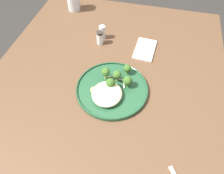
# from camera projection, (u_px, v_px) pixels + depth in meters

# --- Properties ---
(ground) EXTENTS (6.00, 6.00, 0.00)m
(ground) POSITION_uv_depth(u_px,v_px,m) (105.00, 160.00, 1.41)
(ground) COLOR #2D2B28
(wooden_dining_table) EXTENTS (1.40, 1.00, 0.74)m
(wooden_dining_table) POSITION_uv_depth(u_px,v_px,m) (101.00, 107.00, 0.89)
(wooden_dining_table) COLOR brown
(wooden_dining_table) RESTS_ON ground
(dinner_plate) EXTENTS (0.29, 0.29, 0.02)m
(dinner_plate) POSITION_uv_depth(u_px,v_px,m) (112.00, 89.00, 0.84)
(dinner_plate) COLOR #235133
(dinner_plate) RESTS_ON wooden_dining_table
(noodle_bed) EXTENTS (0.12, 0.12, 0.03)m
(noodle_bed) POSITION_uv_depth(u_px,v_px,m) (107.00, 95.00, 0.80)
(noodle_bed) COLOR beige
(noodle_bed) RESTS_ON dinner_plate
(seared_scallop_on_noodles) EXTENTS (0.02, 0.02, 0.01)m
(seared_scallop_on_noodles) POSITION_uv_depth(u_px,v_px,m) (110.00, 96.00, 0.80)
(seared_scallop_on_noodles) COLOR beige
(seared_scallop_on_noodles) RESTS_ON dinner_plate
(seared_scallop_front_small) EXTENTS (0.03, 0.03, 0.01)m
(seared_scallop_front_small) POSITION_uv_depth(u_px,v_px,m) (111.00, 86.00, 0.83)
(seared_scallop_front_small) COLOR beige
(seared_scallop_front_small) RESTS_ON dinner_plate
(seared_scallop_large_seared) EXTENTS (0.02, 0.02, 0.01)m
(seared_scallop_large_seared) POSITION_uv_depth(u_px,v_px,m) (117.00, 92.00, 0.81)
(seared_scallop_large_seared) COLOR #DBB77A
(seared_scallop_large_seared) RESTS_ON dinner_plate
(seared_scallop_rear_pale) EXTENTS (0.03, 0.03, 0.02)m
(seared_scallop_rear_pale) POSITION_uv_depth(u_px,v_px,m) (101.00, 88.00, 0.83)
(seared_scallop_rear_pale) COLOR #E5C689
(seared_scallop_rear_pale) RESTS_ON dinner_plate
(seared_scallop_tiny_bay) EXTENTS (0.03, 0.03, 0.01)m
(seared_scallop_tiny_bay) POSITION_uv_depth(u_px,v_px,m) (94.00, 90.00, 0.82)
(seared_scallop_tiny_bay) COLOR #E5C689
(seared_scallop_tiny_bay) RESTS_ON dinner_plate
(broccoli_floret_right_tilted) EXTENTS (0.03, 0.03, 0.06)m
(broccoli_floret_right_tilted) POSITION_uv_depth(u_px,v_px,m) (117.00, 75.00, 0.83)
(broccoli_floret_right_tilted) COLOR #89A356
(broccoli_floret_right_tilted) RESTS_ON dinner_plate
(broccoli_floret_small_sprig) EXTENTS (0.04, 0.04, 0.06)m
(broccoli_floret_small_sprig) POSITION_uv_depth(u_px,v_px,m) (105.00, 72.00, 0.84)
(broccoli_floret_small_sprig) COLOR #89A356
(broccoli_floret_small_sprig) RESTS_ON dinner_plate
(broccoli_floret_tall_stalk) EXTENTS (0.04, 0.04, 0.05)m
(broccoli_floret_tall_stalk) POSITION_uv_depth(u_px,v_px,m) (128.00, 81.00, 0.82)
(broccoli_floret_tall_stalk) COLOR #7A994C
(broccoli_floret_tall_stalk) RESTS_ON dinner_plate
(broccoli_floret_near_rim) EXTENTS (0.03, 0.03, 0.05)m
(broccoli_floret_near_rim) POSITION_uv_depth(u_px,v_px,m) (127.00, 69.00, 0.87)
(broccoli_floret_near_rim) COLOR #7A994C
(broccoli_floret_near_rim) RESTS_ON dinner_plate
(broccoli_floret_left_leaning) EXTENTS (0.04, 0.04, 0.06)m
(broccoli_floret_left_leaning) POSITION_uv_depth(u_px,v_px,m) (111.00, 83.00, 0.81)
(broccoli_floret_left_leaning) COLOR #89A356
(broccoli_floret_left_leaning) RESTS_ON dinner_plate
(onion_sliver_curled_piece) EXTENTS (0.01, 0.06, 0.00)m
(onion_sliver_curled_piece) POSITION_uv_depth(u_px,v_px,m) (120.00, 79.00, 0.86)
(onion_sliver_curled_piece) COLOR silver
(onion_sliver_curled_piece) RESTS_ON dinner_plate
(onion_sliver_short_strip) EXTENTS (0.03, 0.04, 0.00)m
(onion_sliver_short_strip) POSITION_uv_depth(u_px,v_px,m) (112.00, 76.00, 0.87)
(onion_sliver_short_strip) COLOR silver
(onion_sliver_short_strip) RESTS_ON dinner_plate
(onion_sliver_pale_crescent) EXTENTS (0.04, 0.02, 0.00)m
(onion_sliver_pale_crescent) POSITION_uv_depth(u_px,v_px,m) (109.00, 87.00, 0.84)
(onion_sliver_pale_crescent) COLOR silver
(onion_sliver_pale_crescent) RESTS_ON dinner_plate
(onion_sliver_long_sliver) EXTENTS (0.04, 0.02, 0.00)m
(onion_sliver_long_sliver) POSITION_uv_depth(u_px,v_px,m) (124.00, 84.00, 0.85)
(onion_sliver_long_sliver) COLOR silver
(onion_sliver_long_sliver) RESTS_ON dinner_plate
(water_glass) EXTENTS (0.07, 0.07, 0.12)m
(water_glass) POSITION_uv_depth(u_px,v_px,m) (73.00, 1.00, 1.17)
(water_glass) COLOR silver
(water_glass) RESTS_ON wooden_dining_table
(folded_napkin) EXTENTS (0.16, 0.10, 0.01)m
(folded_napkin) POSITION_uv_depth(u_px,v_px,m) (145.00, 49.00, 0.99)
(folded_napkin) COLOR silver
(folded_napkin) RESTS_ON wooden_dining_table
(salt_shaker) EXTENTS (0.03, 0.03, 0.07)m
(salt_shaker) POSITION_uv_depth(u_px,v_px,m) (102.00, 32.00, 1.02)
(salt_shaker) COLOR white
(salt_shaker) RESTS_ON wooden_dining_table
(pepper_shaker) EXTENTS (0.03, 0.03, 0.07)m
(pepper_shaker) POSITION_uv_depth(u_px,v_px,m) (100.00, 38.00, 1.00)
(pepper_shaker) COLOR white
(pepper_shaker) RESTS_ON wooden_dining_table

